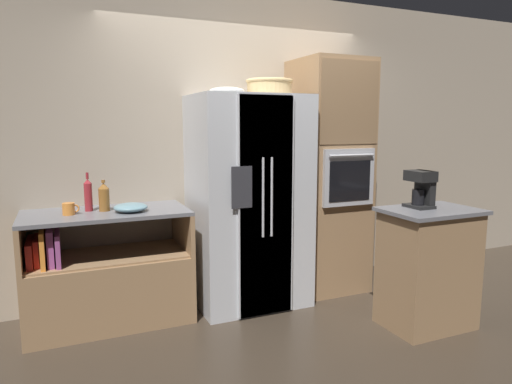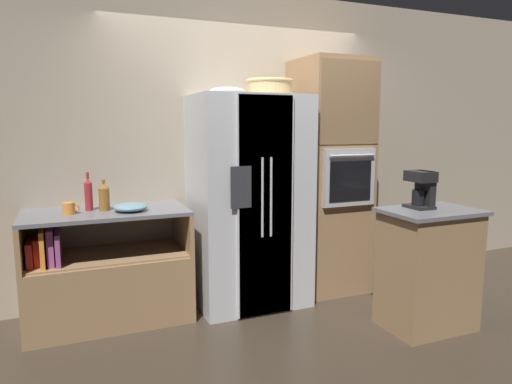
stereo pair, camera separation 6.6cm
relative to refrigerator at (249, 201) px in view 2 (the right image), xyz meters
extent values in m
plane|color=#382D23|center=(0.07, -0.06, -0.92)|extent=(20.00, 20.00, 0.00)
cube|color=tan|center=(0.07, 0.41, 0.48)|extent=(12.00, 0.06, 2.80)
cube|color=#93704C|center=(-1.20, 0.05, -0.65)|extent=(1.26, 0.65, 0.54)
cube|color=#93704C|center=(-1.20, 0.05, -0.37)|extent=(1.21, 0.60, 0.02)
cube|color=#93704C|center=(-1.81, 0.05, -0.21)|extent=(0.04, 0.65, 0.34)
cube|color=#93704C|center=(-0.58, 0.05, -0.21)|extent=(0.04, 0.65, 0.34)
cube|color=slate|center=(-1.20, 0.05, -0.02)|extent=(1.26, 0.65, 0.03)
cube|color=#B72D28|center=(-1.75, 0.02, -0.27)|extent=(0.04, 0.39, 0.18)
cube|color=#B72D28|center=(-1.71, 0.02, -0.26)|extent=(0.04, 0.32, 0.20)
cube|color=orange|center=(-1.66, 0.02, -0.23)|extent=(0.03, 0.48, 0.27)
cube|color=#934784|center=(-1.61, 0.02, -0.23)|extent=(0.05, 0.42, 0.27)
cube|color=#934784|center=(-1.56, 0.02, -0.24)|extent=(0.03, 0.47, 0.24)
cube|color=silver|center=(0.00, 0.01, 0.00)|extent=(0.96, 0.74, 1.84)
cube|color=silver|center=(-0.01, -0.37, 0.00)|extent=(0.47, 0.02, 1.80)
cube|color=silver|center=(0.01, -0.37, 0.00)|extent=(0.47, 0.02, 1.80)
cylinder|color=#B2B2B7|center=(-0.04, -0.39, 0.09)|extent=(0.02, 0.02, 0.64)
cylinder|color=#B2B2B7|center=(0.04, -0.39, 0.09)|extent=(0.02, 0.02, 0.64)
cube|color=#2D2D33|center=(-0.22, -0.38, 0.18)|extent=(0.17, 0.01, 0.33)
cube|color=#93704C|center=(0.85, 0.06, 0.17)|extent=(0.64, 0.65, 2.18)
cube|color=#ADADB2|center=(0.85, -0.28, 0.20)|extent=(0.52, 0.04, 0.51)
cube|color=black|center=(0.85, -0.30, 0.17)|extent=(0.43, 0.01, 0.36)
cylinder|color=#B2B2B7|center=(0.85, -0.32, 0.40)|extent=(0.46, 0.02, 0.02)
cube|color=olive|center=(0.85, -0.27, 0.86)|extent=(0.60, 0.01, 0.73)
cube|color=#93704C|center=(1.09, -1.03, -0.46)|extent=(0.66, 0.47, 0.92)
cube|color=slate|center=(1.09, -1.03, 0.01)|extent=(0.72, 0.51, 0.03)
cylinder|color=tan|center=(0.20, 0.01, 0.98)|extent=(0.39, 0.39, 0.12)
torus|color=tan|center=(0.20, 0.01, 1.04)|extent=(0.41, 0.41, 0.03)
ellipsoid|color=white|center=(-0.18, 0.05, 0.95)|extent=(0.30, 0.30, 0.06)
cylinder|color=maroon|center=(-1.32, 0.12, 0.10)|extent=(0.06, 0.06, 0.22)
cone|color=maroon|center=(-1.32, 0.12, 0.23)|extent=(0.06, 0.06, 0.03)
cylinder|color=maroon|center=(-1.32, 0.12, 0.27)|extent=(0.02, 0.02, 0.05)
cylinder|color=brown|center=(-1.21, 0.07, 0.08)|extent=(0.08, 0.08, 0.18)
cone|color=brown|center=(-1.21, 0.07, 0.19)|extent=(0.08, 0.08, 0.05)
cylinder|color=brown|center=(-1.21, 0.07, 0.23)|extent=(0.03, 0.03, 0.02)
cylinder|color=orange|center=(-1.47, 0.01, 0.04)|extent=(0.09, 0.09, 0.09)
torus|color=orange|center=(-1.42, 0.01, 0.04)|extent=(0.06, 0.01, 0.06)
ellipsoid|color=#668C99|center=(-1.02, -0.04, 0.03)|extent=(0.26, 0.26, 0.07)
cube|color=black|center=(1.04, -0.96, 0.04)|extent=(0.16, 0.21, 0.02)
cylinder|color=black|center=(1.03, -0.96, 0.11)|extent=(0.10, 0.10, 0.12)
cube|color=black|center=(1.09, -0.96, 0.17)|extent=(0.06, 0.18, 0.29)
cube|color=black|center=(1.04, -0.96, 0.28)|extent=(0.16, 0.21, 0.08)
camera|label=1|loc=(-1.51, -3.66, 0.67)|focal=32.00mm
camera|label=2|loc=(-1.45, -3.68, 0.67)|focal=32.00mm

